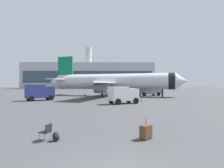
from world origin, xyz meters
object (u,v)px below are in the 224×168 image
at_px(cargo_van, 123,94).
at_px(rolling_suitcase, 146,132).
at_px(service_truck, 40,92).
at_px(fuel_truck, 149,89).
at_px(safety_cone_far, 84,95).
at_px(safety_cone_mid, 142,99).
at_px(gate_chair, 47,131).
at_px(safety_cone_near, 85,94).
at_px(traveller_backpack, 56,137).
at_px(safety_cone_outer, 75,96).
at_px(airplane_at_gate, 112,82).

bearing_deg(cargo_van, rolling_suitcase, -91.00).
relative_size(service_truck, fuel_truck, 0.81).
bearing_deg(safety_cone_far, service_truck, -117.43).
xyz_separation_m(service_truck, safety_cone_mid, (18.44, -1.89, -1.30)).
bearing_deg(gate_chair, safety_cone_far, 94.40).
bearing_deg(safety_cone_far, fuel_truck, 1.35).
bearing_deg(safety_cone_mid, gate_chair, -112.59).
xyz_separation_m(cargo_van, safety_cone_far, (-8.34, 18.51, -1.10)).
bearing_deg(safety_cone_mid, rolling_suitcase, -100.13).
bearing_deg(safety_cone_near, safety_cone_far, -94.63).
height_order(safety_cone_mid, rolling_suitcase, rolling_suitcase).
bearing_deg(traveller_backpack, safety_cone_outer, 98.71).
distance_m(airplane_at_gate, safety_cone_outer, 10.47).
distance_m(cargo_van, safety_cone_near, 21.43).
distance_m(fuel_truck, safety_cone_far, 16.60).
bearing_deg(safety_cone_near, traveller_backpack, -85.13).
xyz_separation_m(service_truck, rolling_suitcase, (14.54, -23.70, -1.22)).
bearing_deg(gate_chair, safety_cone_mid, 67.41).
xyz_separation_m(safety_cone_near, gate_chair, (2.70, -37.63, 0.12)).
relative_size(fuel_truck, safety_cone_outer, 9.51).
bearing_deg(safety_cone_near, cargo_van, -67.37).
relative_size(rolling_suitcase, gate_chair, 1.28).
distance_m(safety_cone_far, traveller_backpack, 36.64).
relative_size(traveller_backpack, gate_chair, 0.56).
distance_m(airplane_at_gate, gate_chair, 36.20).
distance_m(fuel_truck, traveller_backpack, 39.20).
bearing_deg(service_truck, cargo_van, -21.87).
distance_m(cargo_van, gate_chair, 18.73).
height_order(safety_cone_near, safety_cone_far, safety_cone_near).
bearing_deg(service_truck, rolling_suitcase, -58.48).
bearing_deg(rolling_suitcase, safety_cone_near, 101.93).
relative_size(cargo_van, safety_cone_far, 6.83).
xyz_separation_m(cargo_van, safety_cone_near, (-8.24, 19.76, -1.07)).
distance_m(airplane_at_gate, safety_cone_mid, 15.10).
relative_size(cargo_van, safety_cone_near, 6.31).
bearing_deg(gate_chair, safety_cone_outer, 97.78).
distance_m(safety_cone_far, gate_chair, 36.48).
bearing_deg(fuel_truck, cargo_van, -113.44).
distance_m(safety_cone_mid, gate_chair, 23.76).
bearing_deg(safety_cone_outer, safety_cone_far, 76.81).
height_order(safety_cone_far, traveller_backpack, safety_cone_far).
bearing_deg(traveller_backpack, safety_cone_far, 95.20).
relative_size(cargo_van, gate_chair, 5.62).
distance_m(safety_cone_near, traveller_backpack, 37.88).
relative_size(fuel_truck, rolling_suitcase, 5.86).
distance_m(cargo_van, traveller_backpack, 18.71).
bearing_deg(traveller_backpack, service_truck, 112.33).
relative_size(airplane_at_gate, fuel_truck, 5.42).
distance_m(airplane_at_gate, rolling_suitcase, 35.85).
relative_size(safety_cone_mid, gate_chair, 0.71).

